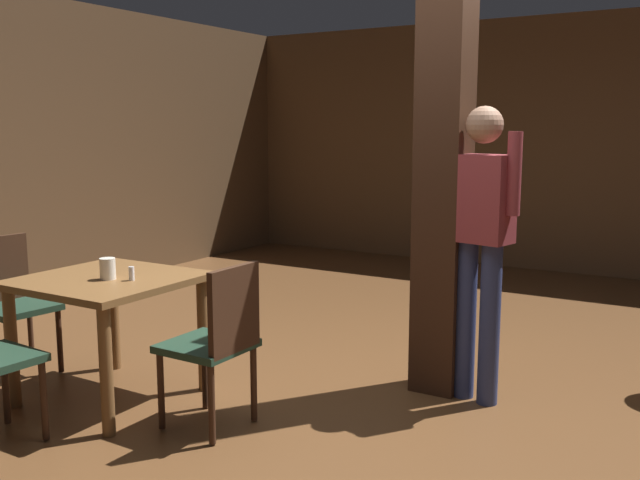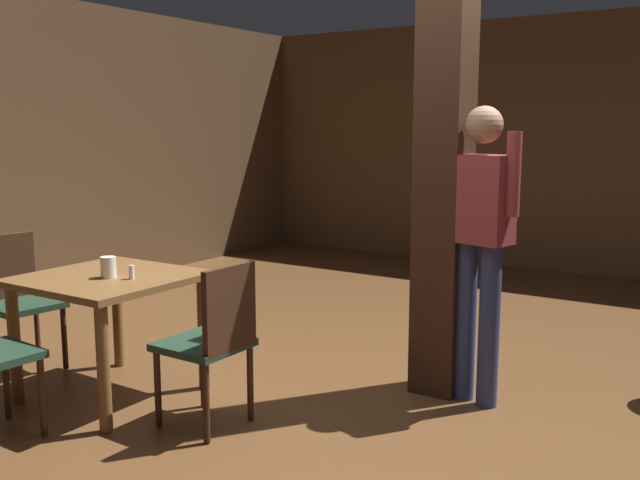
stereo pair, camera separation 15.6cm
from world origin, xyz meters
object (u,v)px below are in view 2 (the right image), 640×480
at_px(chair_east, 214,337).
at_px(napkin_cup, 108,267).
at_px(standing_person, 480,234).
at_px(salt_shaker, 131,272).
at_px(chair_west, 17,295).
at_px(dining_table, 109,296).

relative_size(chair_east, napkin_cup, 7.21).
xyz_separation_m(chair_east, standing_person, (1.04, 1.11, 0.50)).
bearing_deg(salt_shaker, standing_person, 32.89).
relative_size(chair_west, standing_person, 0.52).
distance_m(chair_east, napkin_cup, 0.83).
height_order(chair_west, standing_person, standing_person).
height_order(chair_west, napkin_cup, chair_west).
xyz_separation_m(dining_table, napkin_cup, (0.06, -0.04, 0.19)).
xyz_separation_m(salt_shaker, standing_person, (1.68, 1.08, 0.22)).
bearing_deg(standing_person, napkin_cup, -148.05).
distance_m(chair_east, chair_west, 1.72).
bearing_deg(napkin_cup, standing_person, 31.95).
relative_size(dining_table, chair_east, 1.02).
bearing_deg(chair_east, salt_shaker, 177.79).
relative_size(chair_east, standing_person, 0.52).
distance_m(salt_shaker, standing_person, 2.01).
height_order(salt_shaker, standing_person, standing_person).
height_order(chair_east, napkin_cup, chair_east).
xyz_separation_m(chair_west, napkin_cup, (0.94, -0.03, 0.29)).
xyz_separation_m(chair_east, napkin_cup, (-0.78, -0.02, 0.29)).
bearing_deg(chair_west, napkin_cup, -1.70).
xyz_separation_m(chair_west, salt_shaker, (1.08, 0.02, 0.27)).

